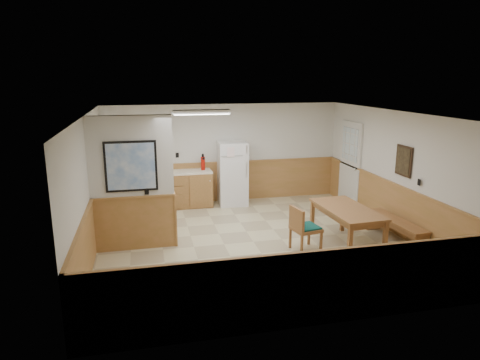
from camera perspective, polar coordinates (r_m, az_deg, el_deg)
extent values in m
plane|color=beige|center=(8.50, 1.80, -8.23)|extent=(6.00, 6.00, 0.00)
cube|color=white|center=(7.92, 1.94, 8.82)|extent=(6.00, 6.00, 0.02)
cube|color=silver|center=(10.99, -2.11, 3.59)|extent=(6.00, 0.02, 2.50)
cube|color=silver|center=(9.33, 19.99, 0.96)|extent=(0.02, 6.00, 2.50)
cube|color=silver|center=(7.93, -19.62, -1.15)|extent=(0.02, 6.00, 2.50)
cube|color=#B37847|center=(11.12, -2.06, -0.24)|extent=(6.00, 0.04, 1.00)
cube|color=#B37847|center=(9.50, 19.53, -3.46)|extent=(0.04, 6.00, 1.00)
cube|color=#B37847|center=(8.14, -19.06, -6.26)|extent=(0.04, 6.00, 1.00)
cube|color=silver|center=(7.96, -14.38, 2.97)|extent=(1.50, 0.15, 1.50)
cube|color=#B37847|center=(8.27, -13.87, -5.57)|extent=(1.50, 0.17, 1.00)
cube|color=black|center=(7.89, -14.33, 1.78)|extent=(0.92, 0.03, 0.92)
cube|color=white|center=(7.88, -14.33, 1.76)|extent=(0.84, 0.01, 0.84)
cube|color=#9F6438|center=(10.70, -7.55, -1.29)|extent=(1.40, 0.60, 0.86)
cube|color=#9F6438|center=(10.68, -15.42, -1.71)|extent=(0.06, 0.60, 0.86)
cube|color=#9F6438|center=(10.67, -11.45, -1.50)|extent=(0.06, 0.60, 0.86)
cube|color=#ECE1C7|center=(10.57, -9.78, 0.95)|extent=(2.20, 0.60, 0.04)
cube|color=#ECE1C7|center=(10.85, -9.89, 1.65)|extent=(2.20, 0.02, 0.10)
cube|color=silver|center=(10.96, 14.46, 1.94)|extent=(0.05, 1.02, 2.15)
cube|color=silver|center=(10.96, 14.41, 1.94)|extent=(0.04, 0.90, 2.05)
cube|color=silver|center=(10.86, 14.46, 4.65)|extent=(0.02, 0.76, 0.80)
cube|color=silver|center=(10.73, -13.23, 4.62)|extent=(0.80, 0.03, 1.00)
cube|color=white|center=(10.72, -13.23, 4.61)|extent=(0.70, 0.01, 0.90)
cube|color=black|center=(9.01, 21.01, 2.40)|extent=(0.03, 0.50, 0.60)
cube|color=black|center=(9.00, 20.90, 2.40)|extent=(0.01, 0.42, 0.52)
cube|color=silver|center=(9.04, -5.18, 9.05)|extent=(1.20, 0.30, 0.08)
cube|color=white|center=(9.04, -5.17, 8.76)|extent=(1.15, 0.25, 0.01)
cube|color=white|center=(10.74, -1.02, 0.90)|extent=(0.74, 0.73, 1.59)
cube|color=silver|center=(10.33, 0.91, 4.08)|extent=(0.03, 0.02, 0.21)
cube|color=silver|center=(10.43, 0.90, 1.41)|extent=(0.03, 0.02, 0.37)
cube|color=#915D35|center=(8.33, 14.08, -3.82)|extent=(0.89, 1.67, 0.05)
cube|color=#915D35|center=(8.35, 14.05, -4.32)|extent=(0.79, 1.56, 0.10)
cube|color=#915D35|center=(7.67, 14.43, -8.34)|extent=(0.07, 0.07, 0.70)
cube|color=#915D35|center=(8.92, 9.61, -4.96)|extent=(0.07, 0.07, 0.70)
cube|color=#915D35|center=(8.03, 18.77, -7.65)|extent=(0.07, 0.07, 0.70)
cube|color=#915D35|center=(9.23, 13.53, -4.52)|extent=(0.07, 0.07, 0.70)
cube|color=#915D35|center=(8.91, 20.12, -5.14)|extent=(0.45, 1.58, 0.05)
cube|color=#915D35|center=(8.42, 22.68, -8.09)|extent=(0.32, 0.08, 0.40)
cube|color=#915D35|center=(9.56, 17.66, -5.10)|extent=(0.32, 0.08, 0.40)
cube|color=#915D35|center=(8.05, 8.78, -6.45)|extent=(0.55, 0.55, 0.06)
cube|color=#0F4D44|center=(8.04, 8.79, -6.15)|extent=(0.50, 0.50, 0.03)
cube|color=#915D35|center=(7.87, 7.56, -5.11)|extent=(0.14, 0.47, 0.40)
cube|color=#0F4D44|center=(7.77, 6.25, -5.32)|extent=(0.10, 0.41, 0.34)
cube|color=#915D35|center=(7.87, 8.24, -8.68)|extent=(0.05, 0.05, 0.39)
cube|color=#915D35|center=(8.19, 6.72, -7.71)|extent=(0.05, 0.05, 0.39)
cube|color=#915D35|center=(8.08, 10.75, -8.18)|extent=(0.05, 0.05, 0.39)
cube|color=#915D35|center=(8.40, 9.17, -7.25)|extent=(0.05, 0.05, 0.39)
cylinder|color=#AD1309|center=(10.66, -4.96, 2.22)|extent=(0.12, 0.12, 0.33)
cylinder|color=black|center=(10.62, -4.99, 3.30)|extent=(0.06, 0.06, 0.07)
cylinder|color=green|center=(10.50, -13.72, 1.33)|extent=(0.07, 0.07, 0.20)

